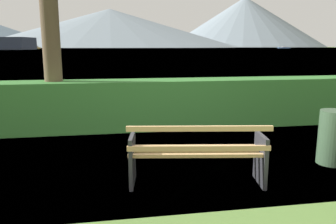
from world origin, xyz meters
The scene contains 8 objects.
ground_plane centered at (0.00, 0.00, 0.00)m, with size 1400.00×1400.00×0.00m, color #567A38.
water_surface centered at (0.00, 309.17, 0.00)m, with size 620.00×620.00×0.00m, color #6B8EA3.
park_bench centered at (-0.01, -0.06, 0.43)m, with size 1.86×0.83×0.87m.
hedge_row centered at (0.00, 3.24, 0.54)m, with size 13.83×0.86×1.08m, color #387A33.
trash_bin centered at (2.29, 0.39, 0.42)m, with size 0.44×0.44×0.85m, color #385138.
fishing_boat_near centered at (-50.69, 242.49, 0.71)m, with size 4.63×2.05×2.01m.
sailboat_mid centered at (131.70, 240.46, 0.54)m, with size 9.32×4.88×1.43m.
distant_hills centered at (7.20, 564.17, 33.81)m, with size 790.26×407.54×88.69m.
Camera 1 is at (-1.09, -4.15, 1.82)m, focal length 35.80 mm.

